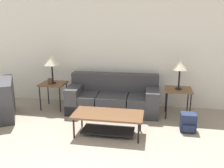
{
  "coord_description": "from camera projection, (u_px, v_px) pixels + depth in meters",
  "views": [
    {
      "loc": [
        0.73,
        -1.78,
        2.07
      ],
      "look_at": [
        -0.1,
        2.87,
        0.8
      ],
      "focal_mm": 40.0,
      "sensor_mm": 36.0,
      "label": 1
    }
  ],
  "objects": [
    {
      "name": "coffee_table",
      "position": [
        108.0,
        119.0,
        4.47
      ],
      "size": [
        1.25,
        0.6,
        0.4
      ],
      "color": "brown",
      "rests_on": "ground_plane"
    },
    {
      "name": "table_lamp_right",
      "position": [
        180.0,
        65.0,
        5.11
      ],
      "size": [
        0.35,
        0.35,
        0.64
      ],
      "color": "black",
      "rests_on": "side_table_right"
    },
    {
      "name": "wall_back",
      "position": [
        125.0,
        51.0,
        5.85
      ],
      "size": [
        9.04,
        0.06,
        2.6
      ],
      "color": "silver",
      "rests_on": "ground_plane"
    },
    {
      "name": "backpack",
      "position": [
        188.0,
        122.0,
        4.65
      ],
      "size": [
        0.28,
        0.31,
        0.34
      ],
      "color": "#1E2847",
      "rests_on": "ground_plane"
    },
    {
      "name": "table_lamp_left",
      "position": [
        52.0,
        61.0,
        5.59
      ],
      "size": [
        0.35,
        0.35,
        0.64
      ],
      "color": "black",
      "rests_on": "side_table_left"
    },
    {
      "name": "picture_frame",
      "position": [
        50.0,
        81.0,
        5.64
      ],
      "size": [
        0.1,
        0.04,
        0.13
      ],
      "color": "#4C3828",
      "rests_on": "side_table_left"
    },
    {
      "name": "couch",
      "position": [
        113.0,
        98.0,
        5.61
      ],
      "size": [
        2.03,
        0.92,
        0.82
      ],
      "color": "#38383D",
      "rests_on": "ground_plane"
    },
    {
      "name": "side_table_left",
      "position": [
        53.0,
        86.0,
        5.74
      ],
      "size": [
        0.56,
        0.52,
        0.6
      ],
      "color": "brown",
      "rests_on": "ground_plane"
    },
    {
      "name": "side_table_right",
      "position": [
        178.0,
        92.0,
        5.26
      ],
      "size": [
        0.56,
        0.52,
        0.6
      ],
      "color": "brown",
      "rests_on": "ground_plane"
    }
  ]
}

